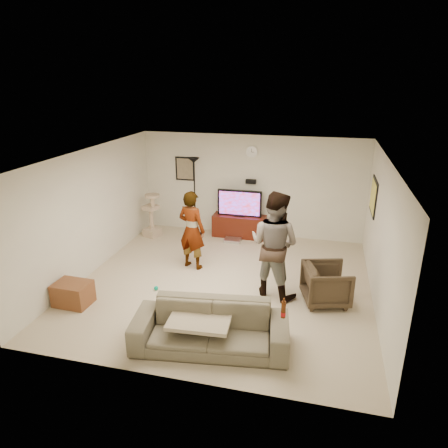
% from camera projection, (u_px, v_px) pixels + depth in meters
% --- Properties ---
extents(floor, '(5.50, 5.50, 0.02)m').
position_uv_depth(floor, '(224.00, 284.00, 7.96)').
color(floor, tan).
rests_on(floor, ground).
extents(ceiling, '(5.50, 5.50, 0.02)m').
position_uv_depth(ceiling, '(224.00, 155.00, 7.09)').
color(ceiling, silver).
rests_on(ceiling, wall_back).
extents(wall_back, '(5.50, 0.04, 2.50)m').
position_uv_depth(wall_back, '(251.00, 186.00, 10.03)').
color(wall_back, silver).
rests_on(wall_back, floor).
extents(wall_front, '(5.50, 0.04, 2.50)m').
position_uv_depth(wall_front, '(170.00, 297.00, 5.02)').
color(wall_front, silver).
rests_on(wall_front, floor).
extents(wall_left, '(0.04, 5.50, 2.50)m').
position_uv_depth(wall_left, '(91.00, 212.00, 8.15)').
color(wall_left, silver).
rests_on(wall_left, floor).
extents(wall_right, '(0.04, 5.50, 2.50)m').
position_uv_depth(wall_right, '(382.00, 236.00, 6.90)').
color(wall_right, silver).
rests_on(wall_right, floor).
extents(wall_clock, '(0.26, 0.04, 0.26)m').
position_uv_depth(wall_clock, '(252.00, 152.00, 9.71)').
color(wall_clock, silver).
rests_on(wall_clock, wall_back).
extents(wall_speaker, '(0.25, 0.10, 0.10)m').
position_uv_depth(wall_speaker, '(251.00, 182.00, 9.93)').
color(wall_speaker, black).
rests_on(wall_speaker, wall_back).
extents(picture_back, '(0.42, 0.03, 0.52)m').
position_uv_depth(picture_back, '(185.00, 169.00, 10.28)').
color(picture_back, '#786B53').
rests_on(picture_back, wall_back).
extents(picture_right, '(0.03, 0.78, 0.62)m').
position_uv_depth(picture_right, '(374.00, 197.00, 8.28)').
color(picture_right, '#F2E353').
rests_on(picture_right, wall_right).
extents(tv_stand, '(1.31, 0.45, 0.55)m').
position_uv_depth(tv_stand, '(239.00, 226.00, 10.20)').
color(tv_stand, '#3F1309').
rests_on(tv_stand, floor).
extents(console_box, '(0.40, 0.30, 0.07)m').
position_uv_depth(console_box, '(233.00, 240.00, 9.94)').
color(console_box, silver).
rests_on(console_box, floor).
extents(tv, '(1.09, 0.08, 0.65)m').
position_uv_depth(tv, '(240.00, 203.00, 9.99)').
color(tv, black).
rests_on(tv, tv_stand).
extents(tv_screen, '(1.01, 0.01, 0.57)m').
position_uv_depth(tv_screen, '(239.00, 204.00, 9.95)').
color(tv_screen, '#6546F8').
rests_on(tv_screen, tv).
extents(floor_lamp, '(0.32, 0.32, 1.96)m').
position_uv_depth(floor_lamp, '(195.00, 197.00, 10.06)').
color(floor_lamp, black).
rests_on(floor_lamp, floor).
extents(cat_tree, '(0.45, 0.45, 1.11)m').
position_uv_depth(cat_tree, '(151.00, 215.00, 10.11)').
color(cat_tree, tan).
rests_on(cat_tree, floor).
extents(person_left, '(0.69, 0.55, 1.66)m').
position_uv_depth(person_left, '(192.00, 230.00, 8.36)').
color(person_left, gray).
rests_on(person_left, floor).
extents(person_right, '(1.16, 1.04, 1.96)m').
position_uv_depth(person_right, '(274.00, 244.00, 7.26)').
color(person_right, '#34649C').
rests_on(person_right, floor).
extents(sofa, '(2.38, 1.19, 0.67)m').
position_uv_depth(sofa, '(210.00, 327.00, 5.99)').
color(sofa, '#625B47').
rests_on(sofa, floor).
extents(throw_blanket, '(0.94, 0.76, 0.06)m').
position_uv_depth(throw_blanket, '(200.00, 319.00, 5.98)').
color(throw_blanket, '#C0AF8C').
rests_on(throw_blanket, sofa).
extents(beer_bottle, '(0.06, 0.06, 0.25)m').
position_uv_depth(beer_bottle, '(283.00, 310.00, 5.59)').
color(beer_bottle, '#4C1F07').
rests_on(beer_bottle, sofa).
extents(armchair, '(0.95, 0.94, 0.71)m').
position_uv_depth(armchair, '(326.00, 284.00, 7.18)').
color(armchair, '#3A2E1F').
rests_on(armchair, floor).
extents(side_table, '(0.63, 0.48, 0.41)m').
position_uv_depth(side_table, '(73.00, 294.00, 7.17)').
color(side_table, brown).
rests_on(side_table, floor).
extents(toy_ball, '(0.08, 0.08, 0.08)m').
position_uv_depth(toy_ball, '(156.00, 288.00, 7.69)').
color(toy_ball, '#009A78').
rests_on(toy_ball, floor).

